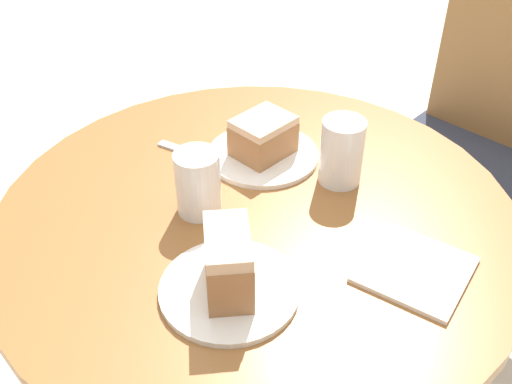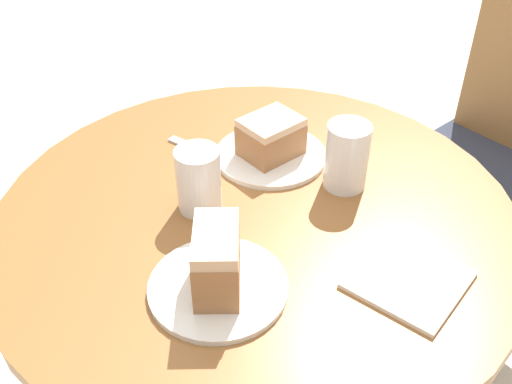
% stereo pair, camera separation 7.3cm
% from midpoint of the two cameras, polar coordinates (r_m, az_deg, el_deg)
% --- Properties ---
extents(table, '(0.92, 0.92, 0.77)m').
position_cam_midpoint_polar(table, '(1.18, -1.79, -8.82)').
color(table, brown).
rests_on(table, ground_plane).
extents(chair, '(0.48, 0.45, 0.98)m').
position_cam_midpoint_polar(chair, '(1.78, 19.18, 4.44)').
color(chair, olive).
rests_on(chair, ground_plane).
extents(plate_near, '(0.22, 0.22, 0.01)m').
position_cam_midpoint_polar(plate_near, '(1.18, -1.10, 3.53)').
color(plate_near, silver).
rests_on(plate_near, table).
extents(plate_far, '(0.21, 0.21, 0.01)m').
position_cam_midpoint_polar(plate_far, '(0.91, -4.87, -9.28)').
color(plate_far, silver).
rests_on(plate_far, table).
extents(cake_slice_near, '(0.09, 0.11, 0.08)m').
position_cam_midpoint_polar(cake_slice_near, '(1.16, -1.13, 5.31)').
color(cake_slice_near, '#9E6B42').
rests_on(cake_slice_near, plate_near).
extents(cake_slice_far, '(0.13, 0.13, 0.10)m').
position_cam_midpoint_polar(cake_slice_far, '(0.87, -5.07, -6.74)').
color(cake_slice_far, '#9E6B42').
rests_on(cake_slice_far, plate_far).
extents(glass_lemonade, '(0.08, 0.08, 0.12)m').
position_cam_midpoint_polar(glass_lemonade, '(1.03, -7.56, 0.46)').
color(glass_lemonade, beige).
rests_on(glass_lemonade, table).
extents(glass_water, '(0.08, 0.08, 0.13)m').
position_cam_midpoint_polar(glass_water, '(1.10, 6.25, 3.48)').
color(glass_water, silver).
rests_on(glass_water, table).
extents(napkin_stack, '(0.18, 0.18, 0.01)m').
position_cam_midpoint_polar(napkin_stack, '(0.96, 12.79, -7.27)').
color(napkin_stack, silver).
rests_on(napkin_stack, table).
extents(fork, '(0.17, 0.05, 0.00)m').
position_cam_midpoint_polar(fork, '(1.20, -7.58, 3.51)').
color(fork, silver).
rests_on(fork, table).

